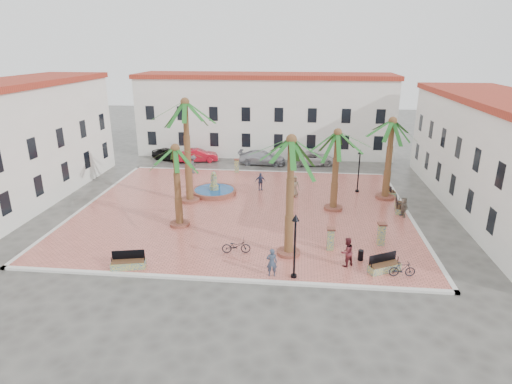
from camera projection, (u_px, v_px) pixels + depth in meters
ground at (244, 210)px, 34.61m from camera, size 120.00×120.00×0.00m
plaza at (244, 209)px, 34.59m from camera, size 26.00×22.00×0.15m
kerb_n at (257, 171)px, 44.93m from camera, size 26.30×0.30×0.16m
kerb_s at (218, 279)px, 24.24m from camera, size 26.30×0.30×0.16m
kerb_e at (409, 216)px, 33.31m from camera, size 0.30×22.30×0.16m
kerb_w at (90, 203)px, 35.86m from camera, size 0.30×22.30×0.16m
building_north at (265, 114)px, 51.86m from camera, size 30.40×7.40×9.50m
building_east at (502, 156)px, 33.06m from camera, size 7.40×26.40×9.00m
building_west at (12, 144)px, 34.83m from camera, size 6.40×24.40×10.00m
fountain at (214, 191)px, 37.96m from camera, size 3.96×3.96×2.05m
palm_nw at (185, 114)px, 33.77m from camera, size 5.21×5.21×8.65m
palm_sw at (176, 159)px, 29.74m from camera, size 4.71×4.71×6.10m
palm_s at (291, 153)px, 24.92m from camera, size 4.81×4.81×7.68m
palm_e at (337, 142)px, 32.67m from camera, size 4.81×4.81×6.57m
palm_ne at (392, 131)px, 34.98m from camera, size 5.16×5.16×7.04m
bench_s at (129, 264)px, 25.24m from camera, size 2.09×1.03×1.06m
bench_se at (384, 267)px, 24.90m from camera, size 2.04×1.46×1.05m
bench_e at (399, 207)px, 34.05m from camera, size 0.92×2.07×1.05m
bench_ne at (389, 191)px, 37.86m from camera, size 0.85×1.75×0.89m
lamppost_s at (295, 235)px, 23.51m from camera, size 0.42×0.42×3.86m
lamppost_e at (359, 164)px, 37.66m from camera, size 0.42×0.42×3.88m
bollard_se at (331, 238)px, 27.40m from camera, size 0.54×0.54×1.51m
bollard_n at (237, 165)px, 44.20m from camera, size 0.53×0.53×1.41m
bollard_e at (381, 234)px, 28.06m from camera, size 0.59×0.59×1.54m
litter_bin at (361, 255)px, 26.18m from camera, size 0.34×0.34×0.66m
cyclist_a at (272, 262)px, 24.24m from camera, size 0.66×0.48×1.70m
bicycle_a at (236, 246)px, 27.04m from camera, size 1.88×0.84×0.95m
cyclist_b at (347, 252)px, 25.33m from camera, size 1.12×1.07×1.81m
bicycle_b at (402, 269)px, 24.29m from camera, size 1.54×0.56×0.91m
pedestrian_fountain_a at (294, 186)px, 37.05m from camera, size 0.92×0.60×1.88m
pedestrian_fountain_b at (260, 181)px, 38.75m from camera, size 1.01×0.61×1.61m
pedestrian_north at (193, 164)px, 43.81m from camera, size 0.71×1.21×1.87m
pedestrian_east at (403, 207)px, 32.71m from camera, size 0.90×1.52×1.57m
car_black at (168, 154)px, 49.51m from camera, size 4.43×3.18×1.40m
car_red at (198, 155)px, 48.76m from camera, size 4.72×2.58×1.47m
car_silver at (262, 158)px, 47.72m from camera, size 5.32×2.32×1.52m
car_white at (312, 158)px, 47.61m from camera, size 5.45×3.24×1.42m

